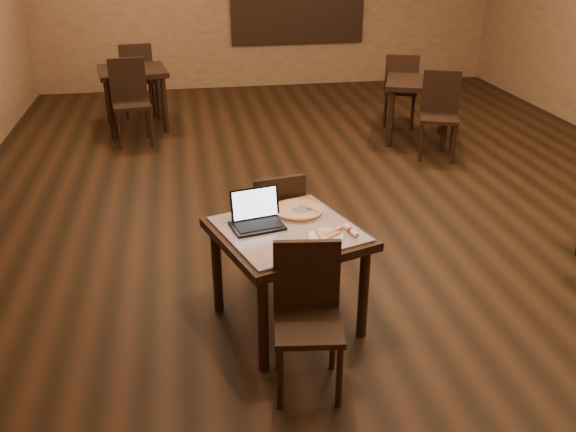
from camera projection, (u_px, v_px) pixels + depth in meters
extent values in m
plane|color=black|center=(338.00, 192.00, 6.60)|extent=(10.00, 10.00, 0.00)
cylinder|color=black|center=(263.00, 323.00, 3.81)|extent=(0.07, 0.07, 0.71)
cylinder|color=black|center=(217.00, 269.00, 4.42)|extent=(0.07, 0.07, 0.71)
cylinder|color=black|center=(363.00, 292.00, 4.14)|extent=(0.07, 0.07, 0.71)
cylinder|color=black|center=(308.00, 245.00, 4.74)|extent=(0.07, 0.07, 0.71)
cube|color=black|center=(288.00, 234.00, 4.12)|extent=(1.16, 1.16, 0.06)
cube|color=#1A35AB|center=(288.00, 229.00, 4.10)|extent=(1.06, 1.06, 0.02)
cylinder|color=black|center=(280.00, 379.00, 3.55)|extent=(0.04, 0.04, 0.43)
cylinder|color=black|center=(279.00, 342.00, 3.86)|extent=(0.04, 0.04, 0.43)
cylinder|color=black|center=(339.00, 377.00, 3.56)|extent=(0.04, 0.04, 0.43)
cylinder|color=black|center=(333.00, 341.00, 3.88)|extent=(0.04, 0.04, 0.43)
cube|color=black|center=(308.00, 327.00, 3.61)|extent=(0.45, 0.45, 0.04)
cube|color=black|center=(307.00, 275.00, 3.67)|extent=(0.41, 0.09, 0.46)
cylinder|color=black|center=(286.00, 238.00, 5.16)|extent=(0.04, 0.04, 0.43)
cylinder|color=black|center=(300.00, 257.00, 4.87)|extent=(0.04, 0.04, 0.43)
cylinder|color=black|center=(247.00, 245.00, 5.05)|extent=(0.04, 0.04, 0.43)
cylinder|color=black|center=(259.00, 264.00, 4.76)|extent=(0.04, 0.04, 0.43)
cube|color=black|center=(273.00, 225.00, 4.86)|extent=(0.46, 0.46, 0.04)
cube|color=black|center=(280.00, 206.00, 4.60)|extent=(0.40, 0.11, 0.46)
cube|color=black|center=(257.00, 226.00, 4.11)|extent=(0.39, 0.30, 0.02)
cube|color=black|center=(255.00, 204.00, 4.17)|extent=(0.35, 0.12, 0.23)
cube|color=silver|center=(255.00, 204.00, 4.16)|extent=(0.31, 0.10, 0.20)
cylinder|color=white|center=(326.00, 237.00, 3.97)|extent=(0.23, 0.23, 0.01)
cylinder|color=silver|center=(299.00, 212.00, 4.33)|extent=(0.40, 0.40, 0.01)
cylinder|color=beige|center=(299.00, 210.00, 4.33)|extent=(0.34, 0.34, 0.02)
torus|color=#D28543|center=(299.00, 209.00, 4.32)|extent=(0.36, 0.36, 0.02)
cube|color=silver|center=(302.00, 210.00, 4.31)|extent=(0.22, 0.27, 0.01)
cylinder|color=white|center=(351.00, 230.00, 4.03)|extent=(0.07, 0.17, 0.03)
cylinder|color=#AF1517|center=(351.00, 230.00, 4.03)|extent=(0.04, 0.04, 0.04)
cylinder|color=black|center=(390.00, 118.00, 7.80)|extent=(0.08, 0.08, 0.76)
cylinder|color=black|center=(392.00, 104.00, 8.41)|extent=(0.08, 0.08, 0.76)
cylinder|color=black|center=(445.00, 121.00, 7.68)|extent=(0.08, 0.08, 0.76)
cylinder|color=black|center=(443.00, 107.00, 8.29)|extent=(0.08, 0.08, 0.76)
cube|color=black|center=(420.00, 83.00, 7.88)|extent=(1.10, 1.10, 0.06)
cylinder|color=black|center=(421.00, 143.00, 7.35)|extent=(0.04, 0.04, 0.48)
cylinder|color=black|center=(421.00, 133.00, 7.69)|extent=(0.04, 0.04, 0.48)
cylinder|color=black|center=(454.00, 145.00, 7.28)|extent=(0.04, 0.04, 0.48)
cylinder|color=black|center=(452.00, 135.00, 7.62)|extent=(0.04, 0.04, 0.48)
cube|color=black|center=(439.00, 118.00, 7.37)|extent=(0.58, 0.58, 0.04)
cube|color=black|center=(441.00, 91.00, 7.43)|extent=(0.44, 0.20, 0.51)
cylinder|color=black|center=(413.00, 106.00, 8.86)|extent=(0.04, 0.04, 0.48)
cylinder|color=black|center=(413.00, 113.00, 8.52)|extent=(0.04, 0.04, 0.48)
cylinder|color=black|center=(386.00, 105.00, 8.93)|extent=(0.04, 0.04, 0.48)
cylinder|color=black|center=(385.00, 112.00, 8.59)|extent=(0.04, 0.04, 0.48)
cube|color=black|center=(400.00, 91.00, 8.61)|extent=(0.58, 0.58, 0.04)
cube|color=black|center=(402.00, 74.00, 8.31)|extent=(0.44, 0.20, 0.51)
cylinder|color=black|center=(111.00, 109.00, 8.14)|extent=(0.08, 0.08, 0.79)
cylinder|color=black|center=(108.00, 96.00, 8.75)|extent=(0.08, 0.08, 0.79)
cylinder|color=black|center=(165.00, 105.00, 8.34)|extent=(0.08, 0.08, 0.79)
cylinder|color=black|center=(158.00, 92.00, 8.95)|extent=(0.08, 0.08, 0.79)
cube|color=black|center=(132.00, 71.00, 8.37)|extent=(1.01, 1.01, 0.07)
cylinder|color=black|center=(119.00, 131.00, 7.73)|extent=(0.04, 0.04, 0.50)
cylinder|color=black|center=(117.00, 122.00, 8.08)|extent=(0.04, 0.04, 0.50)
cylinder|color=black|center=(151.00, 128.00, 7.85)|extent=(0.04, 0.04, 0.50)
cylinder|color=black|center=(148.00, 120.00, 8.19)|extent=(0.04, 0.04, 0.50)
cube|color=black|center=(131.00, 105.00, 7.84)|extent=(0.53, 0.53, 0.04)
cube|color=black|center=(127.00, 79.00, 7.90)|extent=(0.47, 0.11, 0.54)
cylinder|color=black|center=(151.00, 93.00, 9.48)|extent=(0.04, 0.04, 0.50)
cylinder|color=black|center=(154.00, 100.00, 9.14)|extent=(0.04, 0.04, 0.50)
cylinder|color=black|center=(124.00, 96.00, 9.37)|extent=(0.04, 0.04, 0.50)
cylinder|color=black|center=(126.00, 102.00, 9.02)|extent=(0.04, 0.04, 0.50)
cube|color=black|center=(137.00, 80.00, 9.14)|extent=(0.53, 0.53, 0.04)
cube|color=black|center=(136.00, 63.00, 8.83)|extent=(0.47, 0.11, 0.54)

